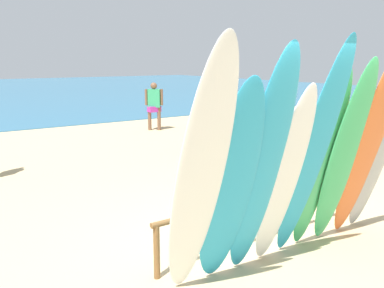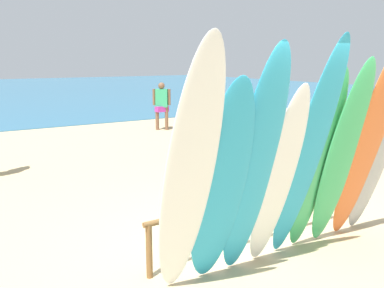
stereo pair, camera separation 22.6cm
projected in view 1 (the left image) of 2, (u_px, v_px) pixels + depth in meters
ground at (29, 118)px, 16.77m from camera, size 60.00×60.00×0.00m
surfboard_rack at (268, 204)px, 5.22m from camera, size 3.36×0.07×0.65m
surfboard_white_0 at (200, 178)px, 3.69m from camera, size 0.57×0.96×2.59m
surfboard_teal_1 at (230, 187)px, 3.99m from camera, size 0.64×0.83×2.23m
surfboard_teal_2 at (262, 168)px, 4.14m from camera, size 0.56×0.86×2.53m
surfboard_white_3 at (284, 179)px, 4.44m from camera, size 0.48×0.75×2.14m
surfboard_teal_4 at (312, 154)px, 4.54m from camera, size 0.48×0.90×2.62m
surfboard_green_5 at (321, 162)px, 4.89m from camera, size 0.60×0.67×2.28m
surfboard_green_6 at (344, 155)px, 4.98m from camera, size 0.54×0.73×2.39m
surfboard_orange_7 at (369, 142)px, 5.15m from camera, size 0.58×0.81×2.64m
surfboard_grey_8 at (377, 157)px, 5.45m from camera, size 0.51×0.67×2.13m
beachgoer_midbeach at (154, 103)px, 13.64m from camera, size 0.52×0.40×1.60m
beachgoer_strolling at (203, 118)px, 10.19m from camera, size 0.41×0.54×1.58m
beach_chair_red at (291, 160)px, 7.95m from camera, size 0.69×0.82×0.81m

